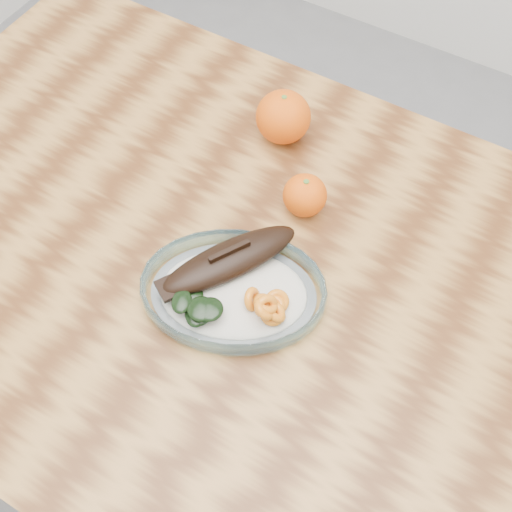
{
  "coord_description": "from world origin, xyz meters",
  "views": [
    {
      "loc": [
        0.28,
        -0.39,
        1.51
      ],
      "look_at": [
        0.04,
        0.02,
        0.77
      ],
      "focal_mm": 45.0,
      "sensor_mm": 36.0,
      "label": 1
    }
  ],
  "objects_px": {
    "plated_meal": "(233,289)",
    "orange_left": "(283,117)",
    "dining_table": "(225,293)",
    "orange_right": "(305,195)"
  },
  "relations": [
    {
      "from": "plated_meal",
      "to": "orange_right",
      "type": "height_order",
      "value": "plated_meal"
    },
    {
      "from": "dining_table",
      "to": "orange_right",
      "type": "bearing_deg",
      "value": 67.2
    },
    {
      "from": "plated_meal",
      "to": "orange_right",
      "type": "relative_size",
      "value": 9.28
    },
    {
      "from": "plated_meal",
      "to": "dining_table",
      "type": "bearing_deg",
      "value": 111.85
    },
    {
      "from": "orange_right",
      "to": "orange_left",
      "type": "bearing_deg",
      "value": 131.39
    },
    {
      "from": "plated_meal",
      "to": "orange_right",
      "type": "bearing_deg",
      "value": 61.19
    },
    {
      "from": "plated_meal",
      "to": "orange_left",
      "type": "distance_m",
      "value": 0.3
    },
    {
      "from": "dining_table",
      "to": "orange_left",
      "type": "distance_m",
      "value": 0.29
    },
    {
      "from": "dining_table",
      "to": "orange_left",
      "type": "relative_size",
      "value": 14.03
    },
    {
      "from": "dining_table",
      "to": "orange_left",
      "type": "bearing_deg",
      "value": 99.24
    }
  ]
}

